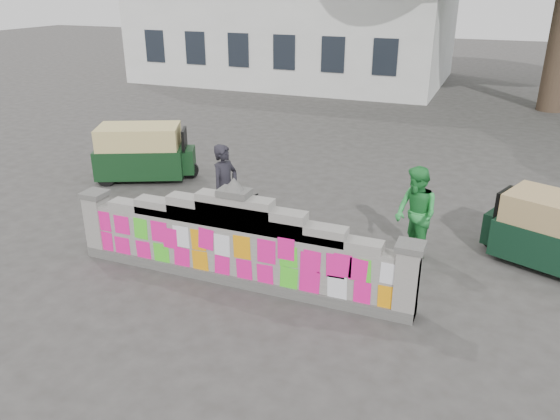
{
  "coord_description": "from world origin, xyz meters",
  "views": [
    {
      "loc": [
        3.97,
        -7.76,
        5.05
      ],
      "look_at": [
        0.44,
        1.0,
        1.1
      ],
      "focal_mm": 35.0,
      "sensor_mm": 36.0,
      "label": 1
    }
  ],
  "objects_px": {
    "cyclist_bike": "(226,217)",
    "rickshaw_right": "(556,232)",
    "pedestrian": "(416,214)",
    "rickshaw_left": "(143,152)",
    "cyclist_rider": "(226,200)"
  },
  "relations": [
    {
      "from": "cyclist_rider",
      "to": "pedestrian",
      "type": "height_order",
      "value": "pedestrian"
    },
    {
      "from": "cyclist_bike",
      "to": "rickshaw_left",
      "type": "distance_m",
      "value": 4.72
    },
    {
      "from": "cyclist_bike",
      "to": "rickshaw_right",
      "type": "bearing_deg",
      "value": -64.9
    },
    {
      "from": "pedestrian",
      "to": "cyclist_rider",
      "type": "bearing_deg",
      "value": -122.6
    },
    {
      "from": "cyclist_rider",
      "to": "rickshaw_left",
      "type": "distance_m",
      "value": 4.71
    },
    {
      "from": "cyclist_bike",
      "to": "rickshaw_right",
      "type": "height_order",
      "value": "rickshaw_right"
    },
    {
      "from": "pedestrian",
      "to": "rickshaw_left",
      "type": "relative_size",
      "value": 0.67
    },
    {
      "from": "cyclist_rider",
      "to": "pedestrian",
      "type": "distance_m",
      "value": 3.81
    },
    {
      "from": "cyclist_bike",
      "to": "pedestrian",
      "type": "distance_m",
      "value": 3.83
    },
    {
      "from": "cyclist_rider",
      "to": "rickshaw_left",
      "type": "xyz_separation_m",
      "value": [
        -3.89,
        2.65,
        -0.14
      ]
    },
    {
      "from": "pedestrian",
      "to": "rickshaw_left",
      "type": "height_order",
      "value": "pedestrian"
    },
    {
      "from": "pedestrian",
      "to": "rickshaw_left",
      "type": "distance_m",
      "value": 7.9
    },
    {
      "from": "rickshaw_left",
      "to": "pedestrian",
      "type": "bearing_deg",
      "value": -39.22
    },
    {
      "from": "cyclist_bike",
      "to": "rickshaw_right",
      "type": "xyz_separation_m",
      "value": [
        6.27,
        1.29,
        0.18
      ]
    },
    {
      "from": "rickshaw_left",
      "to": "cyclist_bike",
      "type": "bearing_deg",
      "value": -58.91
    }
  ]
}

